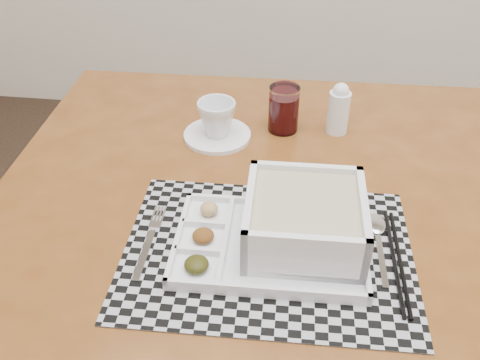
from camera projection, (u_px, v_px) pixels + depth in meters
The scene contains 10 objects.
dining_table at pixel (263, 236), 1.06m from camera, with size 1.09×1.09×0.80m.
placemat at pixel (268, 252), 0.90m from camera, with size 0.48×0.36×0.00m, color #9D9DA4.
serving_tray at pixel (296, 227), 0.89m from camera, with size 0.33×0.24×0.10m.
fork at pixel (150, 239), 0.92m from camera, with size 0.02×0.19×0.00m.
spoon at pixel (377, 229), 0.94m from camera, with size 0.04×0.18×0.01m.
chopsticks at pixel (397, 261), 0.88m from camera, with size 0.02×0.24×0.01m.
saucer at pixel (217, 135), 1.19m from camera, with size 0.15×0.15×0.01m, color white.
cup at pixel (217, 118), 1.17m from camera, with size 0.08×0.08×0.08m, color white.
juice_glass at pixel (284, 110), 1.19m from camera, with size 0.07×0.07×0.11m.
creamer_bottle at pixel (339, 109), 1.18m from camera, with size 0.05×0.05×0.12m.
Camera 1 is at (-0.61, -0.02, 1.44)m, focal length 40.00 mm.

